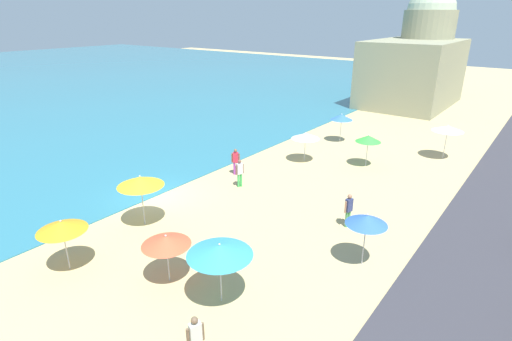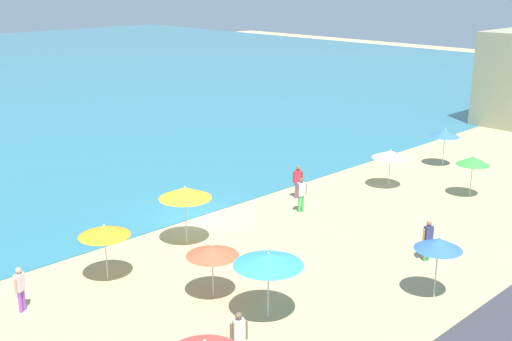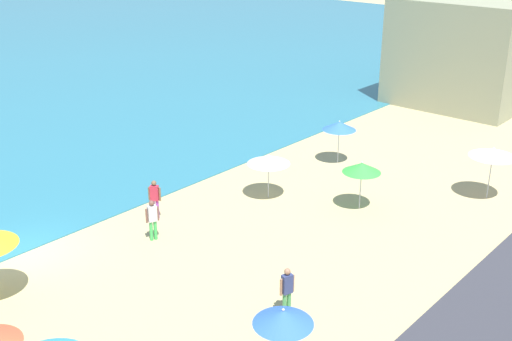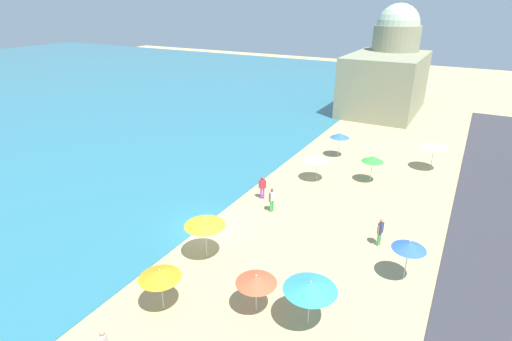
# 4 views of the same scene
# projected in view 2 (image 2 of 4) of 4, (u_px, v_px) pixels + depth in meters

# --- Properties ---
(ground_plane) EXTENTS (160.00, 160.00, 0.00)m
(ground_plane) POSITION_uv_depth(u_px,v_px,m) (199.00, 217.00, 31.43)
(ground_plane) COLOR tan
(beach_umbrella_1) EXTENTS (1.73, 1.73, 2.43)m
(beach_umbrella_1) POSITION_uv_depth(u_px,v_px,m) (438.00, 244.00, 22.92)
(beach_umbrella_1) COLOR #B2B2B7
(beach_umbrella_1) RESTS_ON ground_plane
(beach_umbrella_3) EXTENTS (1.74, 1.74, 2.31)m
(beach_umbrella_3) POSITION_uv_depth(u_px,v_px,m) (473.00, 161.00, 33.73)
(beach_umbrella_3) COLOR #B2B2B7
(beach_umbrella_3) RESTS_ON ground_plane
(beach_umbrella_5) EXTENTS (1.93, 1.93, 2.11)m
(beach_umbrella_5) POSITION_uv_depth(u_px,v_px,m) (212.00, 251.00, 23.05)
(beach_umbrella_5) COLOR #B2B2B7
(beach_umbrella_5) RESTS_ON ground_plane
(beach_umbrella_6) EXTENTS (1.99, 1.99, 2.32)m
(beach_umbrella_6) POSITION_uv_depth(u_px,v_px,m) (104.00, 231.00, 24.35)
(beach_umbrella_6) COLOR #B2B2B7
(beach_umbrella_6) RESTS_ON ground_plane
(beach_umbrella_7) EXTENTS (2.29, 2.29, 2.69)m
(beach_umbrella_7) POSITION_uv_depth(u_px,v_px,m) (185.00, 193.00, 27.57)
(beach_umbrella_7) COLOR #B2B2B7
(beach_umbrella_7) RESTS_ON ground_plane
(beach_umbrella_9) EXTENTS (2.40, 2.40, 2.49)m
(beach_umbrella_9) POSITION_uv_depth(u_px,v_px,m) (268.00, 259.00, 21.47)
(beach_umbrella_9) COLOR #B2B2B7
(beach_umbrella_9) RESTS_ON ground_plane
(beach_umbrella_11) EXTENTS (1.80, 1.80, 2.38)m
(beach_umbrella_11) POSITION_uv_depth(u_px,v_px,m) (445.00, 133.00, 39.29)
(beach_umbrella_11) COLOR #B2B2B7
(beach_umbrella_11) RESTS_ON ground_plane
(beach_umbrella_12) EXTENTS (2.02, 2.02, 2.20)m
(beach_umbrella_12) POSITION_uv_depth(u_px,v_px,m) (390.00, 154.00, 35.25)
(beach_umbrella_12) COLOR #B2B2B7
(beach_umbrella_12) RESTS_ON ground_plane
(bather_0) EXTENTS (0.38, 0.49, 1.80)m
(bather_0) POSITION_uv_depth(u_px,v_px,m) (298.00, 180.00, 33.79)
(bather_0) COLOR purple
(bather_0) RESTS_ON ground_plane
(bather_1) EXTENTS (0.55, 0.32, 1.78)m
(bather_1) POSITION_uv_depth(u_px,v_px,m) (428.00, 238.00, 26.32)
(bather_1) COLOR #469151
(bather_1) RESTS_ON ground_plane
(bather_2) EXTENTS (0.54, 0.34, 1.78)m
(bather_2) POSITION_uv_depth(u_px,v_px,m) (301.00, 193.00, 31.83)
(bather_2) COLOR green
(bather_2) RESTS_ON ground_plane
(bather_3) EXTENTS (0.51, 0.37, 1.68)m
(bather_3) POSITION_uv_depth(u_px,v_px,m) (20.00, 287.00, 22.34)
(bather_3) COLOR purple
(bather_3) RESTS_ON ground_plane
(bather_4) EXTENTS (0.53, 0.34, 1.80)m
(bather_4) POSITION_uv_depth(u_px,v_px,m) (239.00, 336.00, 19.15)
(bather_4) COLOR yellow
(bather_4) RESTS_ON ground_plane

